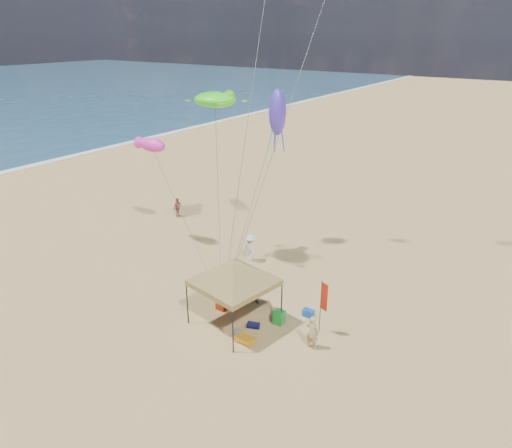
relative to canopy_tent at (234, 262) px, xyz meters
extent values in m
plane|color=tan|center=(-1.08, 0.44, -3.44)|extent=(280.00, 280.00, 0.00)
cylinder|color=black|center=(-1.36, 1.91, -2.34)|extent=(0.07, 0.07, 2.21)
cylinder|color=black|center=(1.91, 1.36, -2.34)|extent=(0.07, 0.07, 2.21)
cylinder|color=black|center=(-1.91, -1.36, -2.34)|extent=(0.07, 0.07, 2.21)
cylinder|color=black|center=(1.36, -1.91, -2.34)|extent=(0.07, 0.07, 2.21)
cube|color=olive|center=(0.00, 0.00, -1.10)|extent=(3.94, 3.94, 0.27)
pyramid|color=olive|center=(0.00, 0.00, 0.14)|extent=(6.61, 6.61, 1.11)
cylinder|color=black|center=(3.86, 1.75, -2.02)|extent=(0.04, 0.04, 2.84)
cube|color=#B1200E|center=(4.06, 1.69, -1.37)|extent=(0.40, 0.15, 1.42)
cube|color=#AE330D|center=(-1.33, 0.60, -3.25)|extent=(0.54, 0.38, 0.38)
cube|color=blue|center=(2.77, 2.66, -3.25)|extent=(0.54, 0.38, 0.38)
cylinder|color=#0C0C36|center=(1.04, 0.15, -3.26)|extent=(0.69, 0.54, 0.36)
cylinder|color=#C9710B|center=(-2.14, 2.90, -3.26)|extent=(0.54, 0.69, 0.36)
cube|color=#198B2B|center=(1.86, 1.25, -3.09)|extent=(0.50, 0.50, 0.70)
cube|color=gold|center=(-1.90, 1.50, -3.09)|extent=(0.50, 0.50, 0.70)
cube|color=slate|center=(0.72, -0.75, -3.30)|extent=(0.34, 0.30, 0.28)
cube|color=#C68816|center=(1.41, -1.02, -3.24)|extent=(0.90, 0.50, 0.24)
imported|color=tan|center=(4.16, 0.43, -2.59)|extent=(0.64, 0.43, 1.71)
imported|color=#3D4453|center=(-0.27, 2.08, -2.50)|extent=(1.12, 1.01, 1.89)
imported|color=silver|center=(-3.38, 6.13, -2.56)|extent=(1.30, 1.05, 1.76)
imported|color=#A44A3F|center=(-12.56, 9.15, -2.67)|extent=(0.49, 0.94, 1.54)
ellipsoid|color=#38FF1E|center=(-5.42, 5.56, 6.56)|extent=(2.99, 2.58, 0.88)
ellipsoid|color=#FF2EC4|center=(-10.41, 5.10, 3.36)|extent=(2.29, 1.76, 0.91)
ellipsoid|color=#4D32D7|center=(-3.72, 9.64, 5.46)|extent=(1.18, 1.18, 2.88)
camera|label=1|loc=(12.34, -15.96, 10.32)|focal=33.09mm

